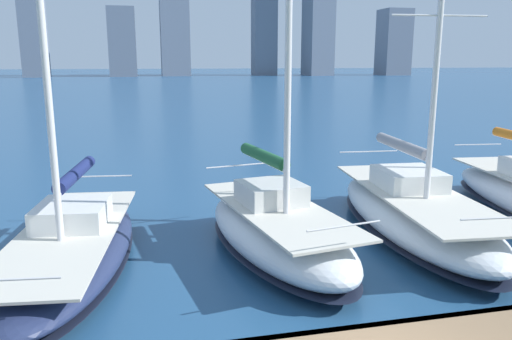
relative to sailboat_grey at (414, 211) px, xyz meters
The scene contains 4 objects.
city_skyline 155.07m from the sailboat_grey, 88.30° to the right, with size 172.91×23.33×54.19m.
sailboat_grey is the anchor object (origin of this frame).
sailboat_forest 4.36m from the sailboat_grey, ahead, with size 3.67×7.20×12.11m.
sailboat_navy 9.46m from the sailboat_grey, ahead, with size 3.73×8.61×9.89m.
Camera 1 is at (3.14, 5.79, 5.02)m, focal length 35.00 mm.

